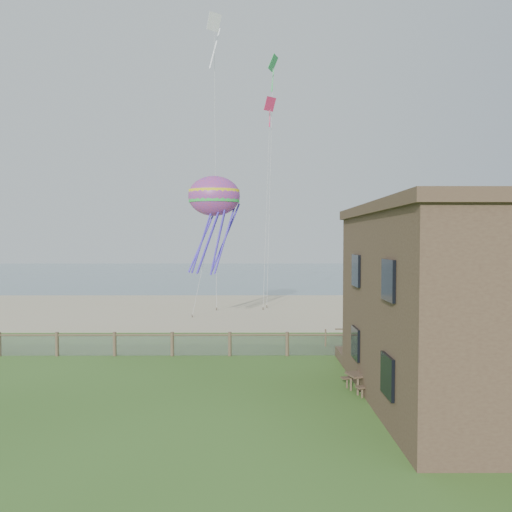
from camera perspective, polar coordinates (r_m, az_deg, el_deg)
The scene contains 10 objects.
ground at distance 18.64m, azimuth -4.32°, elevation -16.93°, with size 160.00×160.00×0.00m, color #33531C.
sand_beach at distance 40.07m, azimuth -2.07°, elevation -6.67°, with size 72.00×20.00×0.02m, color tan.
ocean at distance 83.82m, azimuth -1.10°, elevation -2.13°, with size 160.00×68.00×0.02m, color slate.
chainlink_fence at distance 24.25m, azimuth -3.30°, elevation -11.10°, with size 36.20×0.20×1.25m, color #483B28, non-canonical shape.
motel_deck at distance 26.10m, azimuth 27.01°, elevation -11.05°, with size 15.00×2.00×0.50m, color brown.
picnic_table at distance 19.47m, azimuth 14.27°, elevation -14.85°, with size 2.01×1.52×0.85m, color brown, non-canonical shape.
octopus_kite at distance 32.55m, azimuth -5.25°, elevation 4.12°, with size 3.62×2.55×7.45m, color #FF3F28, non-canonical shape.
kite_white at distance 38.29m, azimuth -5.25°, elevation 25.61°, with size 1.25×0.70×3.48m, color white, non-canonical shape.
kite_red at distance 36.64m, azimuth 1.76°, elevation 17.81°, with size 1.04×0.70×1.90m, color #DD2758, non-canonical shape.
kite_green at distance 38.82m, azimuth 2.14°, elevation 22.14°, with size 1.19×0.70×2.41m, color green, non-canonical shape.
Camera 1 is at (1.27, -17.59, 6.04)m, focal length 32.00 mm.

